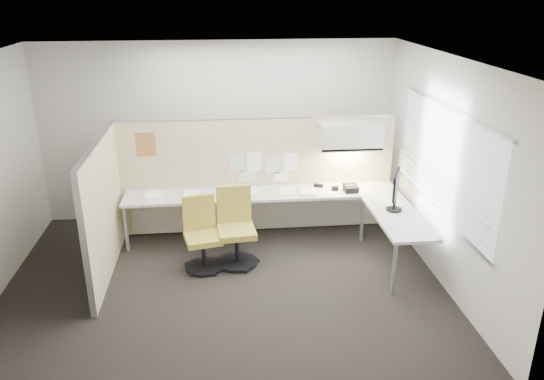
{
  "coord_description": "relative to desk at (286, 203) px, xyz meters",
  "views": [
    {
      "loc": [
        -0.0,
        -5.91,
        3.56
      ],
      "look_at": [
        0.69,
        0.8,
        0.94
      ],
      "focal_mm": 35.0,
      "sensor_mm": 36.0,
      "label": 1
    }
  ],
  "objects": [
    {
      "name": "chair_right",
      "position": [
        -0.75,
        -0.56,
        -0.11
      ],
      "size": [
        0.55,
        0.56,
        1.04
      ],
      "rotation": [
        0.0,
        0.0,
        0.09
      ],
      "color": "black",
      "rests_on": "floor"
    },
    {
      "name": "partition_left",
      "position": [
        -2.43,
        -0.63,
        0.27
      ],
      "size": [
        0.06,
        2.2,
        1.75
      ],
      "primitive_type": "cube",
      "color": "#CCBC8D",
      "rests_on": "floor"
    },
    {
      "name": "stapler",
      "position": [
        0.52,
        0.27,
        0.15
      ],
      "size": [
        0.15,
        0.08,
        0.05
      ],
      "primitive_type": "cube",
      "rotation": [
        0.0,
        0.0,
        -0.34
      ],
      "color": "black",
      "rests_on": "desk"
    },
    {
      "name": "paper_stack_2",
      "position": [
        -0.52,
        0.12,
        0.15
      ],
      "size": [
        0.25,
        0.32,
        0.04
      ],
      "primitive_type": "cube",
      "rotation": [
        0.0,
        0.0,
        0.08
      ],
      "color": "white",
      "rests_on": "desk"
    },
    {
      "name": "pinned_papers",
      "position": [
        -0.3,
        0.44,
        0.43
      ],
      "size": [
        1.01,
        0.0,
        0.47
      ],
      "color": "#8CBF8C",
      "rests_on": "partition_back"
    },
    {
      "name": "overhead_bin",
      "position": [
        0.97,
        0.26,
        0.91
      ],
      "size": [
        0.9,
        0.36,
        0.38
      ],
      "primitive_type": "cube",
      "color": "beige",
      "rests_on": "partition_back"
    },
    {
      "name": "poster",
      "position": [
        -1.98,
        0.44,
        0.82
      ],
      "size": [
        0.28,
        0.0,
        0.35
      ],
      "primitive_type": "cube",
      "color": "orange",
      "rests_on": "partition_back"
    },
    {
      "name": "wall_front",
      "position": [
        -0.93,
        -3.38,
        0.8
      ],
      "size": [
        5.5,
        0.02,
        2.8
      ],
      "primitive_type": "cube",
      "color": "beige",
      "rests_on": "ground"
    },
    {
      "name": "paper_stack_3",
      "position": [
        0.04,
        0.13,
        0.14
      ],
      "size": [
        0.28,
        0.34,
        0.01
      ],
      "primitive_type": "cube",
      "rotation": [
        0.0,
        0.0,
        -0.18
      ],
      "color": "white",
      "rests_on": "desk"
    },
    {
      "name": "tape_dispenser",
      "position": [
        0.74,
        0.12,
        0.16
      ],
      "size": [
        0.1,
        0.07,
        0.06
      ],
      "primitive_type": "cube",
      "rotation": [
        0.0,
        0.0,
        -0.08
      ],
      "color": "black",
      "rests_on": "desk"
    },
    {
      "name": "paper_stack_0",
      "position": [
        -1.9,
        0.17,
        0.14
      ],
      "size": [
        0.25,
        0.31,
        0.03
      ],
      "primitive_type": "cube",
      "rotation": [
        0.0,
        0.0,
        0.07
      ],
      "color": "white",
      "rests_on": "desk"
    },
    {
      "name": "paper_stack_5",
      "position": [
        1.42,
        -0.46,
        0.14
      ],
      "size": [
        0.26,
        0.32,
        0.02
      ],
      "primitive_type": "cube",
      "rotation": [
        0.0,
        0.0,
        0.1
      ],
      "color": "white",
      "rests_on": "desk"
    },
    {
      "name": "phone",
      "position": [
        0.95,
        0.05,
        0.18
      ],
      "size": [
        0.22,
        0.21,
        0.12
      ],
      "rotation": [
        0.0,
        0.0,
        0.06
      ],
      "color": "black",
      "rests_on": "desk"
    },
    {
      "name": "floor",
      "position": [
        -0.93,
        -1.13,
        -0.61
      ],
      "size": [
        5.5,
        4.5,
        0.01
      ],
      "primitive_type": "cube",
      "color": "black",
      "rests_on": "ground"
    },
    {
      "name": "paper_stack_1",
      "position": [
        -1.35,
        0.14,
        0.14
      ],
      "size": [
        0.25,
        0.31,
        0.02
      ],
      "primitive_type": "cube",
      "rotation": [
        0.0,
        0.0,
        0.05
      ],
      "color": "white",
      "rests_on": "desk"
    },
    {
      "name": "wall_right",
      "position": [
        1.82,
        -1.13,
        0.8
      ],
      "size": [
        0.02,
        4.5,
        2.8
      ],
      "primitive_type": "cube",
      "color": "beige",
      "rests_on": "ground"
    },
    {
      "name": "window_pane",
      "position": [
        1.79,
        -1.13,
        0.95
      ],
      "size": [
        0.01,
        2.8,
        1.3
      ],
      "primitive_type": "cube",
      "color": "#A6B5C1",
      "rests_on": "wall_right"
    },
    {
      "name": "coat_hook",
      "position": [
        -2.51,
        -1.18,
        0.82
      ],
      "size": [
        0.18,
        0.44,
        1.32
      ],
      "color": "silver",
      "rests_on": "partition_left"
    },
    {
      "name": "wall_back",
      "position": [
        -0.93,
        1.12,
        0.8
      ],
      "size": [
        5.5,
        0.02,
        2.8
      ],
      "primitive_type": "cube",
      "color": "beige",
      "rests_on": "ground"
    },
    {
      "name": "paper_stack_4",
      "position": [
        0.32,
        0.06,
        0.14
      ],
      "size": [
        0.24,
        0.31,
        0.03
      ],
      "primitive_type": "cube",
      "rotation": [
        0.0,
        0.0,
        -0.03
      ],
      "color": "white",
      "rests_on": "desk"
    },
    {
      "name": "desk",
      "position": [
        0.0,
        0.0,
        0.0
      ],
      "size": [
        4.0,
        2.07,
        0.73
      ],
      "color": "beige",
      "rests_on": "floor"
    },
    {
      "name": "monitor",
      "position": [
        1.37,
        -0.7,
        0.44
      ],
      "size": [
        0.24,
        0.48,
        0.54
      ],
      "rotation": [
        0.0,
        0.0,
        1.15
      ],
      "color": "black",
      "rests_on": "desk"
    },
    {
      "name": "partition_back",
      "position": [
        -0.38,
        0.47,
        0.27
      ],
      "size": [
        4.1,
        0.06,
        1.75
      ],
      "primitive_type": "cube",
      "color": "#CCBC8D",
      "rests_on": "floor"
    },
    {
      "name": "ceiling",
      "position": [
        -0.93,
        -1.13,
        2.2
      ],
      "size": [
        5.5,
        4.5,
        0.01
      ],
      "primitive_type": "cube",
      "color": "white",
      "rests_on": "wall_back"
    },
    {
      "name": "task_light_strip",
      "position": [
        0.97,
        0.26,
        0.7
      ],
      "size": [
        0.6,
        0.06,
        0.02
      ],
      "primitive_type": "cube",
      "color": "#FFEABF",
      "rests_on": "overhead_bin"
    },
    {
      "name": "chair_left",
      "position": [
        -1.21,
        -0.64,
        -0.15
      ],
      "size": [
        0.53,
        0.55,
        0.96
      ],
      "rotation": [
        0.0,
        0.0,
        0.21
      ],
      "color": "black",
      "rests_on": "floor"
    }
  ]
}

